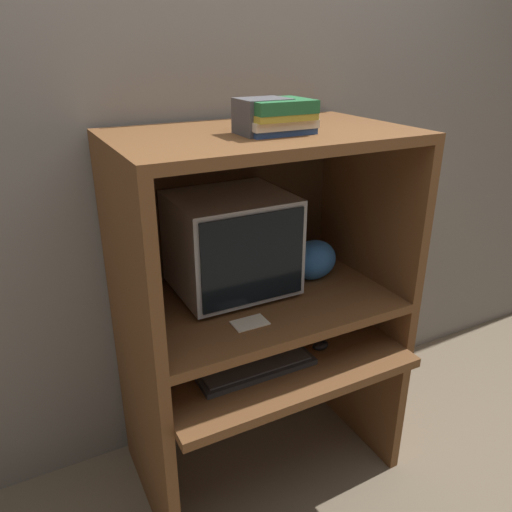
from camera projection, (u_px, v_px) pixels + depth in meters
name	position (u px, v px, depth m)	size (l,w,h in m)	color
ground_plane	(298.00, 512.00, 1.97)	(12.00, 12.00, 0.00)	#756651
wall_back	(218.00, 152.00, 2.02)	(6.00, 0.06, 2.60)	gray
desk_base	(267.00, 391.00, 2.02)	(1.02, 0.71, 0.62)	brown
desk_monitor_shelf	(261.00, 307.00, 1.93)	(1.02, 0.63, 0.19)	brown
hutch_upper	(257.00, 189.00, 1.77)	(1.02, 0.63, 0.62)	brown
crt_monitor	(231.00, 243.00, 1.88)	(0.43, 0.38, 0.39)	#B2B2B7
keyboard	(255.00, 367.00, 1.80)	(0.44, 0.15, 0.03)	#2D2D30
mouse	(320.00, 345.00, 1.92)	(0.07, 0.05, 0.03)	black
snack_bag	(313.00, 260.00, 2.03)	(0.20, 0.15, 0.16)	#336BB7
book_stack	(277.00, 116.00, 1.58)	(0.23, 0.18, 0.11)	navy
paper_card	(250.00, 323.00, 1.73)	(0.12, 0.08, 0.00)	beige
storage_box	(263.00, 116.00, 1.58)	(0.16, 0.13, 0.11)	#4C4C51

